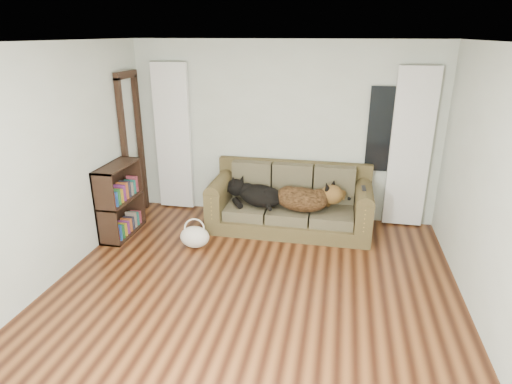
% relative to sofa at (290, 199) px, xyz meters
% --- Properties ---
extents(floor, '(5.00, 5.00, 0.00)m').
position_rel_sofa_xyz_m(floor, '(-0.19, -1.97, -0.45)').
color(floor, black).
rests_on(floor, ground).
extents(ceiling, '(5.00, 5.00, 0.00)m').
position_rel_sofa_xyz_m(ceiling, '(-0.19, -1.97, 2.15)').
color(ceiling, white).
rests_on(ceiling, ground).
extents(wall_back, '(4.50, 0.04, 2.60)m').
position_rel_sofa_xyz_m(wall_back, '(-0.19, 0.53, 0.85)').
color(wall_back, silver).
rests_on(wall_back, ground).
extents(wall_left, '(0.04, 5.00, 2.60)m').
position_rel_sofa_xyz_m(wall_left, '(-2.44, -1.97, 0.85)').
color(wall_left, silver).
rests_on(wall_left, ground).
extents(wall_right, '(0.04, 5.00, 2.60)m').
position_rel_sofa_xyz_m(wall_right, '(2.06, -1.97, 0.85)').
color(wall_right, silver).
rests_on(wall_right, ground).
extents(curtain_left, '(0.55, 0.08, 2.25)m').
position_rel_sofa_xyz_m(curtain_left, '(-1.89, 0.45, 0.70)').
color(curtain_left, white).
rests_on(curtain_left, ground).
extents(curtain_right, '(0.55, 0.08, 2.25)m').
position_rel_sofa_xyz_m(curtain_right, '(1.61, 0.45, 0.70)').
color(curtain_right, white).
rests_on(curtain_right, ground).
extents(window_pane, '(0.50, 0.03, 1.20)m').
position_rel_sofa_xyz_m(window_pane, '(1.26, 0.50, 0.95)').
color(window_pane, black).
rests_on(window_pane, wall_back).
extents(door_casing, '(0.07, 0.60, 2.10)m').
position_rel_sofa_xyz_m(door_casing, '(-2.39, 0.07, 0.60)').
color(door_casing, black).
rests_on(door_casing, ground).
extents(sofa, '(2.27, 0.98, 0.93)m').
position_rel_sofa_xyz_m(sofa, '(0.00, 0.00, 0.00)').
color(sofa, '#2C2B14').
rests_on(sofa, floor).
extents(dog_black_lab, '(0.84, 0.79, 0.29)m').
position_rel_sofa_xyz_m(dog_black_lab, '(-0.46, -0.04, 0.03)').
color(dog_black_lab, black).
rests_on(dog_black_lab, sofa).
extents(dog_shepherd, '(0.88, 0.71, 0.34)m').
position_rel_sofa_xyz_m(dog_shepherd, '(0.22, -0.09, 0.04)').
color(dog_shepherd, black).
rests_on(dog_shepherd, sofa).
extents(tv_remote, '(0.06, 0.19, 0.02)m').
position_rel_sofa_xyz_m(tv_remote, '(1.00, -0.11, 0.28)').
color(tv_remote, black).
rests_on(tv_remote, sofa).
extents(tote_bag, '(0.43, 0.35, 0.29)m').
position_rel_sofa_xyz_m(tote_bag, '(-1.15, -0.83, -0.29)').
color(tote_bag, beige).
rests_on(tote_bag, floor).
extents(bookshelf, '(0.40, 0.84, 1.02)m').
position_rel_sofa_xyz_m(bookshelf, '(-2.28, -0.65, 0.05)').
color(bookshelf, black).
rests_on(bookshelf, floor).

